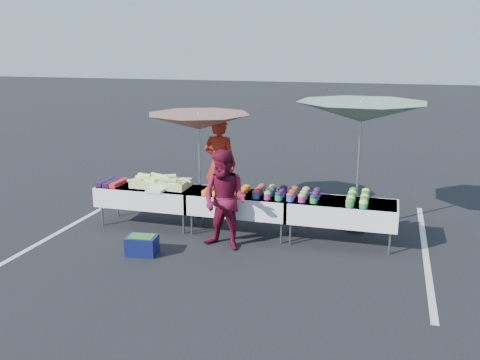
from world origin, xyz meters
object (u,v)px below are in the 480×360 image
(table_left, at_px, (148,195))
(table_center, at_px, (240,203))
(vendor, at_px, (220,163))
(umbrella_right, at_px, (361,113))
(customer, at_px, (225,200))
(umbrella_left, at_px, (199,122))
(storage_bin, at_px, (142,245))
(table_right, at_px, (342,211))

(table_left, bearing_deg, table_center, 0.00)
(table_center, bearing_deg, table_left, 180.00)
(vendor, distance_m, umbrella_right, 3.13)
(table_left, xyz_separation_m, vendor, (0.97, 1.40, 0.37))
(customer, bearing_deg, table_left, 169.62)
(table_left, bearing_deg, umbrella_right, 11.91)
(vendor, distance_m, umbrella_left, 1.12)
(table_center, height_order, umbrella_right, umbrella_right)
(customer, xyz_separation_m, umbrella_right, (2.04, 1.55, 1.33))
(table_center, distance_m, customer, 0.79)
(storage_bin, bearing_deg, umbrella_right, 26.71)
(table_right, bearing_deg, umbrella_left, 164.34)
(umbrella_left, height_order, storage_bin, umbrella_left)
(customer, relative_size, umbrella_right, 0.56)
(table_left, xyz_separation_m, umbrella_left, (0.75, 0.80, 1.29))
(customer, bearing_deg, umbrella_left, 135.74)
(storage_bin, bearing_deg, table_right, 17.23)
(table_right, xyz_separation_m, umbrella_left, (-2.85, 0.80, 1.29))
(table_left, relative_size, table_center, 1.00)
(table_center, height_order, customer, customer)
(customer, bearing_deg, umbrella_right, 50.01)
(umbrella_right, bearing_deg, storage_bin, -145.97)
(vendor, xyz_separation_m, umbrella_left, (-0.22, -0.60, 0.93))
(vendor, bearing_deg, customer, 115.51)
(table_center, xyz_separation_m, umbrella_right, (1.99, 0.80, 1.58))
(table_right, distance_m, umbrella_left, 3.23)
(table_left, height_order, vendor, vendor)
(table_right, bearing_deg, table_left, 180.00)
(table_left, distance_m, umbrella_right, 4.19)
(table_left, bearing_deg, storage_bin, -68.99)
(vendor, xyz_separation_m, umbrella_right, (2.83, -0.60, 1.21))
(table_left, height_order, storage_bin, table_left)
(customer, bearing_deg, table_center, 99.00)
(table_left, height_order, umbrella_right, umbrella_right)
(table_right, bearing_deg, umbrella_right, 76.42)
(table_right, distance_m, vendor, 3.00)
(table_left, bearing_deg, umbrella_left, 46.98)
(customer, bearing_deg, storage_bin, -139.04)
(table_center, xyz_separation_m, vendor, (-0.83, 1.40, 0.37))
(customer, bearing_deg, table_right, 34.89)
(umbrella_left, bearing_deg, vendor, 69.74)
(table_center, distance_m, vendor, 1.67)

